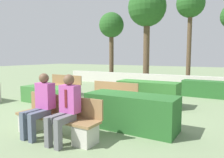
{
  "coord_description": "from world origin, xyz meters",
  "views": [
    {
      "loc": [
        3.87,
        -5.77,
        1.67
      ],
      "look_at": [
        0.2,
        0.5,
        0.9
      ],
      "focal_mm": 35.0,
      "sensor_mm": 36.0,
      "label": 1
    }
  ],
  "objects_px": {
    "bench_right_side": "(63,87)",
    "tree_center_right": "(190,6)",
    "tree_center_left": "(147,9)",
    "bench_front": "(57,121)",
    "person_seated_man": "(66,106)",
    "person_seated_woman": "(41,102)",
    "tree_leftmost": "(111,27)",
    "bench_left_side": "(112,99)"
  },
  "relations": [
    {
      "from": "bench_left_side",
      "to": "tree_center_left",
      "type": "xyz_separation_m",
      "value": [
        -1.64,
        7.02,
        4.2
      ]
    },
    {
      "from": "bench_front",
      "to": "person_seated_man",
      "type": "height_order",
      "value": "person_seated_man"
    },
    {
      "from": "tree_leftmost",
      "to": "tree_center_right",
      "type": "bearing_deg",
      "value": 1.28
    },
    {
      "from": "bench_left_side",
      "to": "tree_center_right",
      "type": "distance_m",
      "value": 8.24
    },
    {
      "from": "bench_front",
      "to": "bench_left_side",
      "type": "height_order",
      "value": "same"
    },
    {
      "from": "bench_front",
      "to": "tree_center_right",
      "type": "height_order",
      "value": "tree_center_right"
    },
    {
      "from": "tree_leftmost",
      "to": "tree_center_left",
      "type": "height_order",
      "value": "tree_center_left"
    },
    {
      "from": "bench_left_side",
      "to": "tree_center_left",
      "type": "relative_size",
      "value": 0.28
    },
    {
      "from": "bench_left_side",
      "to": "bench_right_side",
      "type": "relative_size",
      "value": 0.96
    },
    {
      "from": "person_seated_man",
      "to": "tree_center_left",
      "type": "xyz_separation_m",
      "value": [
        -2.22,
        9.78,
        3.79
      ]
    },
    {
      "from": "bench_right_side",
      "to": "tree_center_left",
      "type": "xyz_separation_m",
      "value": [
        1.5,
        5.86,
        4.2
      ]
    },
    {
      "from": "person_seated_woman",
      "to": "tree_leftmost",
      "type": "bearing_deg",
      "value": 112.5
    },
    {
      "from": "bench_front",
      "to": "person_seated_woman",
      "type": "height_order",
      "value": "person_seated_woman"
    },
    {
      "from": "bench_front",
      "to": "tree_center_right",
      "type": "xyz_separation_m",
      "value": [
        0.68,
        9.71,
        4.09
      ]
    },
    {
      "from": "bench_front",
      "to": "tree_center_left",
      "type": "xyz_separation_m",
      "value": [
        -1.86,
        9.64,
        4.19
      ]
    },
    {
      "from": "bench_left_side",
      "to": "person_seated_woman",
      "type": "height_order",
      "value": "person_seated_woman"
    },
    {
      "from": "bench_left_side",
      "to": "person_seated_man",
      "type": "bearing_deg",
      "value": -88.6
    },
    {
      "from": "tree_leftmost",
      "to": "bench_right_side",
      "type": "bearing_deg",
      "value": -80.29
    },
    {
      "from": "bench_front",
      "to": "tree_leftmost",
      "type": "relative_size",
      "value": 0.44
    },
    {
      "from": "person_seated_woman",
      "to": "tree_center_right",
      "type": "xyz_separation_m",
      "value": [
        0.99,
        9.85,
        3.7
      ]
    },
    {
      "from": "bench_front",
      "to": "tree_leftmost",
      "type": "height_order",
      "value": "tree_leftmost"
    },
    {
      "from": "person_seated_woman",
      "to": "tree_leftmost",
      "type": "relative_size",
      "value": 0.29
    },
    {
      "from": "person_seated_woman",
      "to": "tree_center_right",
      "type": "bearing_deg",
      "value": 84.24
    },
    {
      "from": "tree_leftmost",
      "to": "tree_center_right",
      "type": "xyz_separation_m",
      "value": [
        5.03,
        0.11,
        0.81
      ]
    },
    {
      "from": "bench_left_side",
      "to": "bench_right_side",
      "type": "height_order",
      "value": "same"
    },
    {
      "from": "person_seated_man",
      "to": "tree_center_right",
      "type": "distance_m",
      "value": 10.53
    },
    {
      "from": "bench_front",
      "to": "bench_left_side",
      "type": "bearing_deg",
      "value": 94.7
    },
    {
      "from": "person_seated_woman",
      "to": "tree_leftmost",
      "type": "height_order",
      "value": "tree_leftmost"
    },
    {
      "from": "bench_right_side",
      "to": "tree_center_right",
      "type": "xyz_separation_m",
      "value": [
        4.03,
        5.93,
        4.11
      ]
    },
    {
      "from": "bench_front",
      "to": "bench_right_side",
      "type": "bearing_deg",
      "value": 131.57
    },
    {
      "from": "bench_right_side",
      "to": "tree_center_right",
      "type": "distance_m",
      "value": 8.26
    },
    {
      "from": "bench_front",
      "to": "tree_leftmost",
      "type": "distance_m",
      "value": 11.04
    },
    {
      "from": "bench_front",
      "to": "tree_center_left",
      "type": "relative_size",
      "value": 0.34
    },
    {
      "from": "bench_front",
      "to": "tree_center_left",
      "type": "distance_m",
      "value": 10.68
    },
    {
      "from": "person_seated_man",
      "to": "tree_leftmost",
      "type": "distance_m",
      "value": 11.2
    },
    {
      "from": "tree_center_right",
      "to": "bench_right_side",
      "type": "bearing_deg",
      "value": -124.24
    },
    {
      "from": "tree_center_left",
      "to": "tree_center_right",
      "type": "relative_size",
      "value": 1.08
    },
    {
      "from": "tree_center_left",
      "to": "tree_center_right",
      "type": "distance_m",
      "value": 2.53
    },
    {
      "from": "bench_right_side",
      "to": "tree_leftmost",
      "type": "distance_m",
      "value": 6.76
    },
    {
      "from": "person_seated_man",
      "to": "tree_leftmost",
      "type": "bearing_deg",
      "value": 115.85
    },
    {
      "from": "person_seated_woman",
      "to": "tree_center_right",
      "type": "distance_m",
      "value": 10.57
    },
    {
      "from": "tree_center_left",
      "to": "tree_center_right",
      "type": "bearing_deg",
      "value": 1.51
    }
  ]
}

